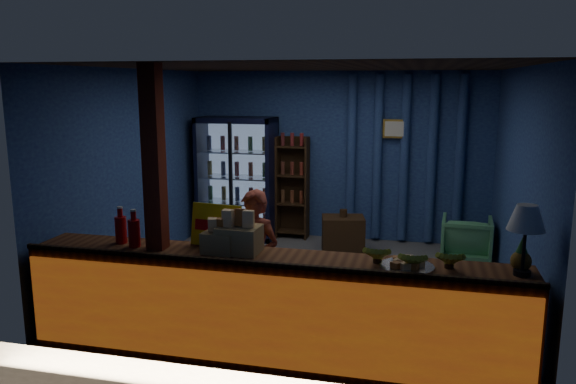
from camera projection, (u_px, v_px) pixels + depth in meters
name	position (u px, v px, depth m)	size (l,w,h in m)	color
ground	(311.00, 285.00, 6.86)	(4.60, 4.60, 0.00)	#515154
room_walls	(312.00, 157.00, 6.55)	(4.60, 4.60, 4.60)	navy
counter	(269.00, 308.00, 4.94)	(4.40, 0.57, 0.99)	brown
support_post	(156.00, 211.00, 5.03)	(0.16, 0.16, 2.60)	maroon
beverage_cooler	(239.00, 179.00, 8.86)	(1.20, 0.62, 1.90)	black
bottle_shelf	(293.00, 188.00, 8.83)	(0.50, 0.28, 1.60)	#352411
curtain_folds	(404.00, 159.00, 8.42)	(1.74, 0.14, 2.50)	navy
framed_picture	(395.00, 129.00, 8.33)	(0.36, 0.04, 0.28)	gold
shopkeeper	(255.00, 261.00, 5.50)	(0.52, 0.34, 1.42)	#993A29
green_chair	(466.00, 239.00, 7.72)	(0.66, 0.68, 0.62)	#51A266
side_table	(343.00, 235.00, 8.06)	(0.67, 0.55, 0.65)	#352411
yellow_sign	(216.00, 225.00, 5.13)	(0.50, 0.16, 0.39)	yellow
soda_bottles	(127.00, 230.00, 5.18)	(0.29, 0.19, 0.35)	red
snack_box_left	(239.00, 237.00, 4.96)	(0.37, 0.31, 0.39)	#A3854F
snack_box_centre	(220.00, 240.00, 4.96)	(0.31, 0.26, 0.31)	#A3854F
pastry_tray	(407.00, 265.00, 4.55)	(0.45, 0.45, 0.07)	silver
banana_bunches	(413.00, 258.00, 4.53)	(0.83, 0.31, 0.18)	gold
table_lamp	(526.00, 221.00, 4.30)	(0.29, 0.29, 0.56)	black
pineapple	(521.00, 258.00, 4.44)	(0.16, 0.16, 0.28)	olive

